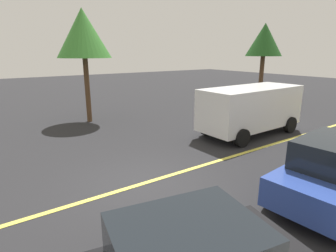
% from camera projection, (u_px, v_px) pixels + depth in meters
% --- Properties ---
extents(ground_plane, '(80.00, 80.00, 0.00)m').
position_uv_depth(ground_plane, '(142.00, 184.00, 8.03)').
color(ground_plane, '#262628').
extents(lane_marking_centre, '(28.00, 0.16, 0.01)m').
position_uv_depth(lane_marking_centre, '(216.00, 161.00, 9.67)').
color(lane_marking_centre, '#E0D14C').
extents(white_van, '(5.25, 2.37, 2.20)m').
position_uv_depth(white_van, '(251.00, 108.00, 12.64)').
color(white_van, white).
rests_on(white_van, ground_plane).
extents(tree_left_verge, '(2.78, 2.78, 5.92)m').
position_uv_depth(tree_left_verge, '(83.00, 34.00, 14.09)').
color(tree_left_verge, '#513823').
rests_on(tree_left_verge, ground_plane).
extents(tree_centre_verge, '(2.73, 2.73, 5.86)m').
position_uv_depth(tree_centre_verge, '(264.00, 40.00, 20.77)').
color(tree_centre_verge, '#513823').
rests_on(tree_centre_verge, ground_plane).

